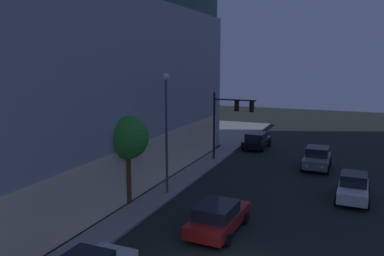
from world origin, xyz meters
TOP-DOWN VIEW (x-y plane):
  - traffic_light_far_corner at (18.33, 5.54)m, footprint 0.37×3.79m
  - street_lamp_sidewalk at (8.78, 6.84)m, footprint 0.44×0.44m
  - sidewalk_tree at (6.22, 8.21)m, footprint 2.64×2.64m
  - car_red at (4.77, 1.94)m, footprint 4.76×2.38m
  - car_white at (12.42, -4.47)m, footprint 4.13×2.06m
  - car_grey at (19.10, -1.71)m, footprint 4.04×2.16m
  - car_black at (24.59, 4.57)m, footprint 4.62×2.27m

SIDE VIEW (x-z plane):
  - car_red at x=4.77m, z-range 0.01..1.57m
  - car_white at x=12.42m, z-range -0.02..1.65m
  - car_black at x=24.59m, z-range 0.01..1.65m
  - car_grey at x=19.10m, z-range 0.01..1.78m
  - sidewalk_tree at x=6.22m, z-range 1.46..6.84m
  - traffic_light_far_corner at x=18.33m, z-range 1.27..7.16m
  - street_lamp_sidewalk at x=8.78m, z-range 1.16..8.96m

